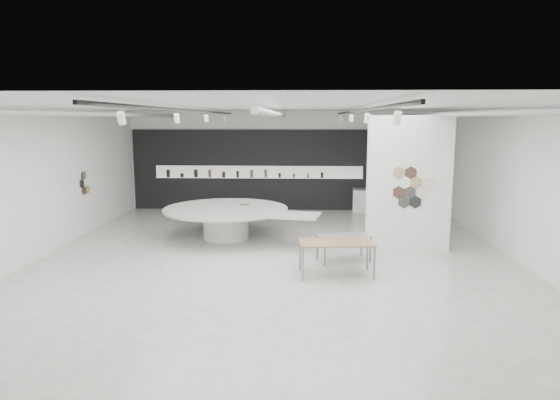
{
  "coord_description": "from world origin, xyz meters",
  "views": [
    {
      "loc": [
        0.63,
        -12.27,
        3.51
      ],
      "look_at": [
        0.06,
        1.2,
        1.31
      ],
      "focal_mm": 32.0,
      "sensor_mm": 36.0,
      "label": 1
    }
  ],
  "objects_px": {
    "partition_column": "(409,184)",
    "kitchen_counter": "(373,200)",
    "sample_table_wood": "(336,244)",
    "sample_table_stone": "(344,237)",
    "display_island": "(228,219)"
  },
  "relations": [
    {
      "from": "partition_column",
      "to": "kitchen_counter",
      "type": "distance_m",
      "value": 5.71
    },
    {
      "from": "sample_table_wood",
      "to": "sample_table_stone",
      "type": "distance_m",
      "value": 1.21
    },
    {
      "from": "sample_table_wood",
      "to": "sample_table_stone",
      "type": "xyz_separation_m",
      "value": [
        0.27,
        1.18,
        -0.13
      ]
    },
    {
      "from": "display_island",
      "to": "sample_table_stone",
      "type": "height_order",
      "value": "display_island"
    },
    {
      "from": "sample_table_stone",
      "to": "kitchen_counter",
      "type": "bearing_deg",
      "value": 75.93
    },
    {
      "from": "sample_table_wood",
      "to": "sample_table_stone",
      "type": "bearing_deg",
      "value": 77.15
    },
    {
      "from": "partition_column",
      "to": "sample_table_stone",
      "type": "distance_m",
      "value": 2.45
    },
    {
      "from": "partition_column",
      "to": "display_island",
      "type": "height_order",
      "value": "partition_column"
    },
    {
      "from": "display_island",
      "to": "kitchen_counter",
      "type": "bearing_deg",
      "value": 53.96
    },
    {
      "from": "display_island",
      "to": "sample_table_stone",
      "type": "relative_size",
      "value": 3.53
    },
    {
      "from": "sample_table_wood",
      "to": "sample_table_stone",
      "type": "relative_size",
      "value": 1.23
    },
    {
      "from": "sample_table_wood",
      "to": "kitchen_counter",
      "type": "height_order",
      "value": "kitchen_counter"
    },
    {
      "from": "display_island",
      "to": "sample_table_wood",
      "type": "height_order",
      "value": "display_island"
    },
    {
      "from": "kitchen_counter",
      "to": "display_island",
      "type": "bearing_deg",
      "value": -130.18
    },
    {
      "from": "kitchen_counter",
      "to": "sample_table_wood",
      "type": "bearing_deg",
      "value": -96.9
    }
  ]
}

